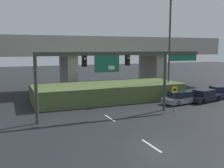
{
  "coord_description": "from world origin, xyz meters",
  "views": [
    {
      "loc": [
        -8.4,
        -13.28,
        6.19
      ],
      "look_at": [
        0.0,
        7.23,
        3.13
      ],
      "focal_mm": 42.0,
      "sensor_mm": 36.0,
      "label": 1
    }
  ],
  "objects_px": {
    "highway_light_pole_near": "(169,45)",
    "signal_gantry": "(120,64)",
    "parked_sedan_mid_right": "(204,96)",
    "parked_sedan_far_right": "(222,92)",
    "speed_limit_sign": "(174,95)",
    "parked_sedan_near_right": "(181,98)"
  },
  "relations": [
    {
      "from": "parked_sedan_far_right",
      "to": "parked_sedan_near_right",
      "type": "bearing_deg",
      "value": -159.82
    },
    {
      "from": "parked_sedan_mid_right",
      "to": "parked_sedan_far_right",
      "type": "relative_size",
      "value": 1.01
    },
    {
      "from": "speed_limit_sign",
      "to": "parked_sedan_far_right",
      "type": "height_order",
      "value": "speed_limit_sign"
    },
    {
      "from": "signal_gantry",
      "to": "speed_limit_sign",
      "type": "xyz_separation_m",
      "value": [
        5.34,
        -0.94,
        -3.11
      ]
    },
    {
      "from": "speed_limit_sign",
      "to": "highway_light_pole_near",
      "type": "xyz_separation_m",
      "value": [
        4.22,
        7.17,
        4.87
      ]
    },
    {
      "from": "signal_gantry",
      "to": "speed_limit_sign",
      "type": "distance_m",
      "value": 6.25
    },
    {
      "from": "parked_sedan_near_right",
      "to": "parked_sedan_mid_right",
      "type": "relative_size",
      "value": 1.01
    },
    {
      "from": "speed_limit_sign",
      "to": "parked_sedan_near_right",
      "type": "height_order",
      "value": "speed_limit_sign"
    },
    {
      "from": "highway_light_pole_near",
      "to": "parked_sedan_far_right",
      "type": "height_order",
      "value": "highway_light_pole_near"
    },
    {
      "from": "speed_limit_sign",
      "to": "parked_sedan_mid_right",
      "type": "distance_m",
      "value": 6.84
    },
    {
      "from": "signal_gantry",
      "to": "highway_light_pole_near",
      "type": "bearing_deg",
      "value": 33.15
    },
    {
      "from": "signal_gantry",
      "to": "parked_sedan_near_right",
      "type": "distance_m",
      "value": 9.6
    },
    {
      "from": "parked_sedan_near_right",
      "to": "parked_sedan_far_right",
      "type": "relative_size",
      "value": 1.02
    },
    {
      "from": "parked_sedan_mid_right",
      "to": "speed_limit_sign",
      "type": "bearing_deg",
      "value": -168.99
    },
    {
      "from": "signal_gantry",
      "to": "highway_light_pole_near",
      "type": "xyz_separation_m",
      "value": [
        9.55,
        6.24,
        1.76
      ]
    },
    {
      "from": "parked_sedan_mid_right",
      "to": "parked_sedan_far_right",
      "type": "xyz_separation_m",
      "value": [
        3.63,
        1.05,
        0.01
      ]
    },
    {
      "from": "highway_light_pole_near",
      "to": "signal_gantry",
      "type": "bearing_deg",
      "value": -146.85
    },
    {
      "from": "highway_light_pole_near",
      "to": "parked_sedan_mid_right",
      "type": "relative_size",
      "value": 2.59
    },
    {
      "from": "highway_light_pole_near",
      "to": "parked_sedan_near_right",
      "type": "relative_size",
      "value": 2.56
    },
    {
      "from": "parked_sedan_near_right",
      "to": "speed_limit_sign",
      "type": "bearing_deg",
      "value": -145.55
    },
    {
      "from": "signal_gantry",
      "to": "highway_light_pole_near",
      "type": "height_order",
      "value": "highway_light_pole_near"
    },
    {
      "from": "parked_sedan_near_right",
      "to": "parked_sedan_far_right",
      "type": "xyz_separation_m",
      "value": [
        6.72,
        0.84,
        0.03
      ]
    }
  ]
}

